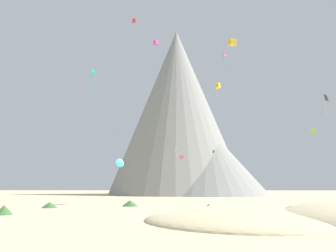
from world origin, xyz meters
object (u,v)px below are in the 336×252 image
object	(u,v)px
kite_magenta_high	(156,43)
kite_gold_high	(232,42)
bush_far_left	(50,205)
kite_white_low	(176,150)
bush_far_right	(4,210)
kite_rainbow_low	(181,157)
kite_yellow_high	(218,86)
kite_blue_high	(177,90)
kite_cyan_low	(120,163)
bush_near_right	(198,210)
kite_green_low	(213,153)
bush_low_patch	(130,203)
bush_ridge_crest	(291,207)
kite_lime_low	(313,131)
kite_black_mid	(326,100)
bush_scatter_east	(209,206)
rock_massif	(181,123)
kite_pink_high	(225,54)
kite_teal_high	(93,73)

from	to	relation	value
kite_magenta_high	kite_gold_high	distance (m)	22.56
bush_far_left	kite_white_low	world-z (taller)	kite_white_low
bush_far_right	bush_far_left	xyz separation A→B (m)	(0.31, 11.22, -0.11)
kite_rainbow_low	kite_yellow_high	world-z (taller)	kite_yellow_high
kite_blue_high	kite_cyan_low	distance (m)	28.69
kite_yellow_high	kite_magenta_high	bearing A→B (deg)	-5.87
kite_rainbow_low	bush_near_right	bearing A→B (deg)	-43.43
kite_green_low	bush_low_patch	bearing A→B (deg)	-31.24
kite_magenta_high	kite_yellow_high	xyz separation A→B (m)	(16.95, 21.97, -3.81)
bush_ridge_crest	kite_cyan_low	distance (m)	48.01
kite_lime_low	kite_black_mid	bearing A→B (deg)	161.75
kite_blue_high	bush_near_right	bearing A→B (deg)	51.87
kite_cyan_low	kite_black_mid	bearing A→B (deg)	-75.45
bush_far_right	kite_white_low	xyz separation A→B (m)	(18.19, 36.09, 10.78)
bush_low_patch	bush_scatter_east	xyz separation A→B (m)	(11.95, -4.61, -0.12)
bush_low_patch	kite_magenta_high	size ratio (longest dim) A/B	2.08
rock_massif	kite_cyan_low	world-z (taller)	rock_massif
kite_yellow_high	kite_pink_high	bearing A→B (deg)	28.35
kite_green_low	rock_massif	bearing A→B (deg)	-170.18
kite_pink_high	kite_cyan_low	distance (m)	38.18
kite_white_low	kite_blue_high	bearing A→B (deg)	-12.49
kite_rainbow_low	kite_blue_high	bearing A→B (deg)	142.75
bush_scatter_east	kite_lime_low	size ratio (longest dim) A/B	1.38
bush_far_left	bush_scatter_east	world-z (taller)	bush_far_left
bush_scatter_east	bush_near_right	bearing A→B (deg)	-102.79
bush_far_left	kite_gold_high	xyz separation A→B (m)	(28.76, 8.27, 28.88)
kite_rainbow_low	kite_magenta_high	xyz separation A→B (m)	(-5.83, -13.96, 26.13)
rock_massif	kite_teal_high	xyz separation A→B (m)	(-22.16, -42.41, 4.82)
kite_blue_high	bush_far_right	bearing A→B (deg)	30.25
bush_near_right	bush_far_left	distance (m)	23.02
kite_lime_low	kite_blue_high	bearing A→B (deg)	14.15
kite_gold_high	bush_far_left	bearing A→B (deg)	170.82
kite_green_low	kite_gold_high	distance (m)	35.68
bush_far_left	kite_lime_low	distance (m)	45.77
kite_lime_low	rock_massif	bearing A→B (deg)	-0.60
bush_near_right	kite_black_mid	size ratio (longest dim) A/B	0.60
kite_gold_high	kite_pink_high	bearing A→B (deg)	66.76
kite_magenta_high	kite_white_low	world-z (taller)	kite_magenta_high
bush_far_left	kite_teal_high	size ratio (longest dim) A/B	0.41
kite_blue_high	kite_teal_high	world-z (taller)	kite_blue_high
bush_near_right	kite_blue_high	world-z (taller)	kite_blue_high
kite_magenta_high	kite_white_low	xyz separation A→B (m)	(4.57, 1.95, -25.46)
bush_near_right	kite_cyan_low	xyz separation A→B (m)	(-17.95, 43.97, 8.68)
kite_rainbow_low	kite_gold_high	world-z (taller)	kite_gold_high
bush_ridge_crest	kite_lime_low	xyz separation A→B (m)	(8.47, 10.77, 12.55)
kite_green_low	kite_cyan_low	distance (m)	25.36
rock_massif	kite_magenta_high	world-z (taller)	rock_massif
kite_pink_high	kite_black_mid	xyz separation A→B (m)	(14.71, -10.59, -13.06)
bush_far_left	kite_black_mid	world-z (taller)	kite_black_mid
bush_far_right	kite_white_low	size ratio (longest dim) A/B	0.39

